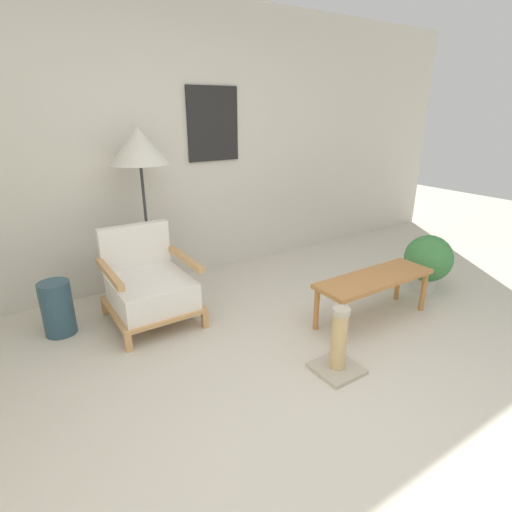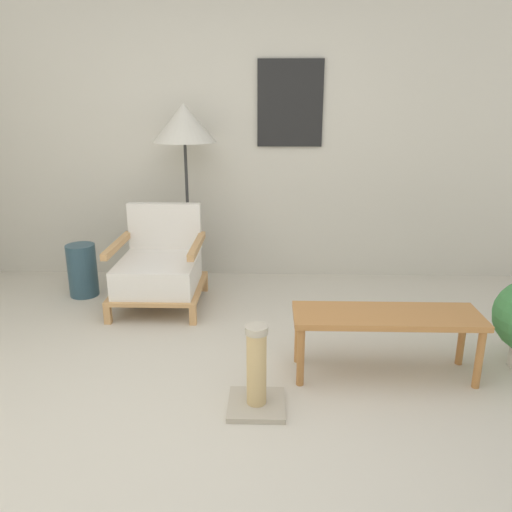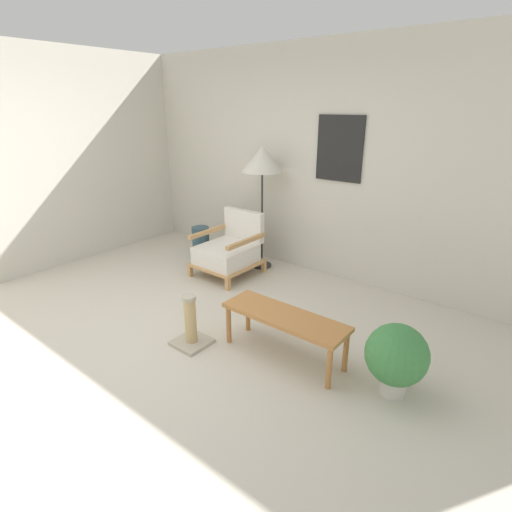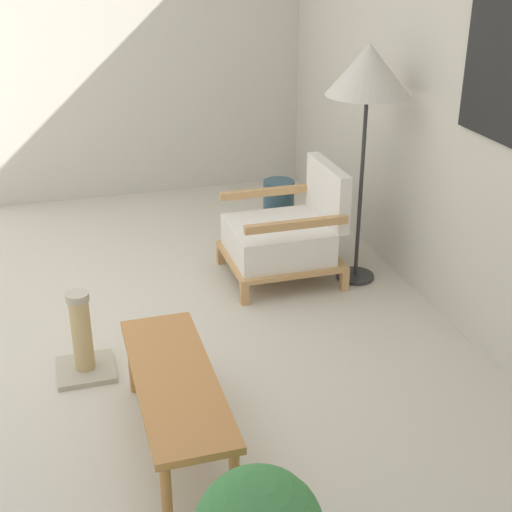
{
  "view_description": "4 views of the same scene",
  "coord_description": "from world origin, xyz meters",
  "views": [
    {
      "loc": [
        -1.48,
        -1.3,
        1.69
      ],
      "look_at": [
        0.22,
        1.29,
        0.55
      ],
      "focal_mm": 28.0,
      "sensor_mm": 36.0,
      "label": 1
    },
    {
      "loc": [
        0.31,
        -1.99,
        1.58
      ],
      "look_at": [
        0.22,
        1.29,
        0.55
      ],
      "focal_mm": 35.0,
      "sensor_mm": 36.0,
      "label": 2
    },
    {
      "loc": [
        2.62,
        -1.72,
        2.02
      ],
      "look_at": [
        0.22,
        1.29,
        0.55
      ],
      "focal_mm": 28.0,
      "sensor_mm": 36.0,
      "label": 3
    },
    {
      "loc": [
        3.6,
        0.29,
        2.18
      ],
      "look_at": [
        0.22,
        1.29,
        0.55
      ],
      "focal_mm": 50.0,
      "sensor_mm": 36.0,
      "label": 4
    }
  ],
  "objects": [
    {
      "name": "floor_lamp",
      "position": [
        -0.39,
        2.17,
        1.37
      ],
      "size": [
        0.52,
        0.52,
        1.56
      ],
      "color": "#2D2D2D",
      "rests_on": "ground_plane"
    },
    {
      "name": "ground_plane",
      "position": [
        0.0,
        0.0,
        0.0
      ],
      "size": [
        14.0,
        14.0,
        0.0
      ],
      "primitive_type": "plane",
      "color": "beige"
    },
    {
      "name": "armchair",
      "position": [
        -0.56,
        1.72,
        0.31
      ],
      "size": [
        0.68,
        0.73,
        0.77
      ],
      "color": "tan",
      "rests_on": "ground_plane"
    },
    {
      "name": "scratching_post",
      "position": [
        0.25,
        0.32,
        0.17
      ],
      "size": [
        0.3,
        0.3,
        0.48
      ],
      "color": "#B2A893",
      "rests_on": "ground_plane"
    },
    {
      "name": "coffee_table",
      "position": [
        1.0,
        0.69,
        0.34
      ],
      "size": [
        1.09,
        0.35,
        0.4
      ],
      "color": "#B2753D",
      "rests_on": "ground_plane"
    },
    {
      "name": "wall_back",
      "position": [
        0.0,
        2.51,
        1.35
      ],
      "size": [
        8.0,
        0.09,
        2.7
      ],
      "color": "beige",
      "rests_on": "ground_plane"
    },
    {
      "name": "vase",
      "position": [
        -1.25,
        1.9,
        0.22
      ],
      "size": [
        0.24,
        0.24,
        0.44
      ],
      "primitive_type": "cylinder",
      "color": "#2D4C5B",
      "rests_on": "ground_plane"
    }
  ]
}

